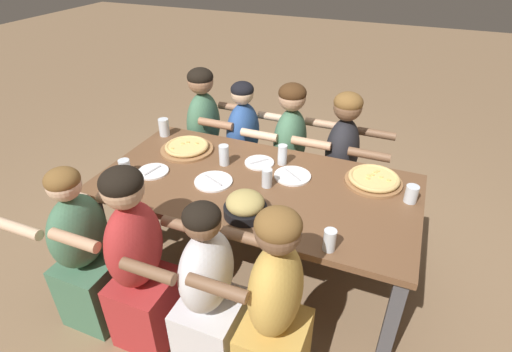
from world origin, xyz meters
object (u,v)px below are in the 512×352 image
Objects in this scene: empty_plate_a at (213,181)px; empty_plate_b at (153,171)px; diner_far_midleft at (244,154)px; diner_near_left at (85,256)px; diner_near_midleft at (139,267)px; drinking_glass_b at (282,156)px; diner_far_center at (290,159)px; drinking_glass_h at (329,241)px; skillet_bowl at (245,206)px; drinking_glass_g at (224,156)px; pizza_board_main at (374,179)px; drinking_glass_a at (125,168)px; empty_plate_d at (292,176)px; diner_far_midright at (340,170)px; drinking_glass_d at (267,178)px; drinking_glass_c at (164,128)px; drinking_glass_f at (121,180)px; diner_near_midright at (274,314)px; pizza_board_second at (187,148)px; drinking_glass_e at (411,195)px; empty_plate_c at (259,163)px; diner_far_left at (205,142)px; diner_near_center at (208,298)px.

empty_plate_a is 0.42m from empty_plate_b.
diner_far_midleft is 1.04× the size of diner_near_left.
diner_near_left is 0.92× the size of diner_near_midleft.
diner_far_center reaches higher than drinking_glass_b.
drinking_glass_h is at bearing -22.00° from empty_plate_a.
skillet_bowl is 2.52× the size of drinking_glass_g.
pizza_board_main is 1.48× the size of empty_plate_a.
drinking_glass_a is at bearing -167.53° from empty_plate_a.
drinking_glass_h is (0.84, -0.55, -0.01)m from drinking_glass_g.
empty_plate_d is 0.64m from diner_far_midright.
pizza_board_main is at bearing 44.19° from skillet_bowl.
drinking_glass_d is (0.74, 0.13, 0.05)m from empty_plate_b.
drinking_glass_c is 0.11× the size of diner_near_midleft.
drinking_glass_a is 0.91m from drinking_glass_d.
drinking_glass_h is at bearing -2.56° from drinking_glass_f.
drinking_glass_f is 1.20m from diner_near_midright.
drinking_glass_b is 0.39m from drinking_glass_g.
pizza_board_second is 0.32m from drinking_glass_c.
drinking_glass_e is at bearing 66.66° from diner_far_midleft.
diner_far_midright is at bearing 46.16° from empty_plate_c.
diner_far_midright reaches higher than drinking_glass_b.
diner_far_midleft is 1.43m from diner_near_midleft.
diner_near_left is (-0.85, -0.71, -0.32)m from drinking_glass_d.
diner_near_midleft reaches higher than diner_far_midright.
diner_far_midleft is at bearing -90.00° from diner_far_center.
drinking_glass_c is at bearing 152.02° from drinking_glass_h.
diner_near_midleft reaches higher than skillet_bowl.
drinking_glass_h is 0.10× the size of diner_far_midright.
drinking_glass_d is 0.38m from drinking_glass_g.
drinking_glass_h is at bearing -45.95° from empty_plate_c.
drinking_glass_f is 0.98× the size of drinking_glass_g.
drinking_glass_d is 0.10× the size of diner_far_midright.
drinking_glass_f is 1.10m from diner_far_left.
diner_far_center reaches higher than drinking_glass_d.
drinking_glass_d is 0.63m from drinking_glass_h.
pizza_board_main is at bearing 67.62° from diner_far_midleft.
drinking_glass_f is 0.12× the size of diner_near_midright.
pizza_board_second is at bearing 167.99° from drinking_glass_g.
drinking_glass_b is (0.88, 0.50, 0.01)m from drinking_glass_a.
diner_near_left is at bearing -137.95° from empty_plate_d.
diner_far_center reaches higher than empty_plate_b.
drinking_glass_c reaches higher than pizza_board_second.
diner_far_center reaches higher than diner_far_midright.
empty_plate_c is 0.18× the size of diner_near_center.
empty_plate_a is at bearing 158.00° from drinking_glass_h.
drinking_glass_b is at bearing 89.37° from skillet_bowl.
drinking_glass_e is (0.82, -0.13, -0.01)m from drinking_glass_b.
empty_plate_b is 0.17× the size of diner_far_center.
empty_plate_d is 1.78× the size of drinking_glass_c.
empty_plate_c is at bearing 163.78° from empty_plate_d.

